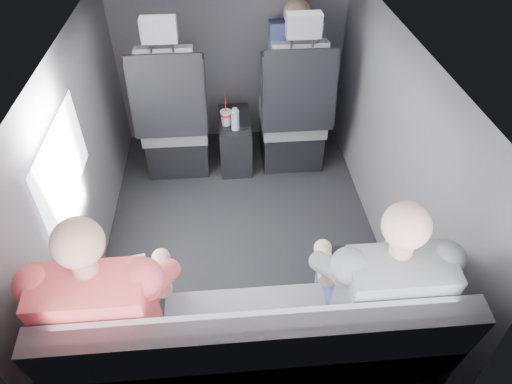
{
  "coord_description": "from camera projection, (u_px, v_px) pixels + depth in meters",
  "views": [
    {
      "loc": [
        -0.09,
        -2.15,
        2.24
      ],
      "look_at": [
        0.09,
        -0.05,
        0.44
      ],
      "focal_mm": 32.0,
      "sensor_mm": 36.0,
      "label": 1
    }
  ],
  "objects": [
    {
      "name": "floor",
      "position": [
        242.0,
        238.0,
        3.09
      ],
      "size": [
        2.6,
        2.6,
        0.0
      ],
      "primitive_type": "plane",
      "color": "black",
      "rests_on": "ground"
    },
    {
      "name": "ceiling",
      "position": [
        237.0,
        45.0,
        2.22
      ],
      "size": [
        2.6,
        2.6,
        0.0
      ],
      "primitive_type": "plane",
      "rotation": [
        3.14,
        0.0,
        0.0
      ],
      "color": "#B2B2AD",
      "rests_on": "panel_back"
    },
    {
      "name": "panel_left",
      "position": [
        83.0,
        165.0,
        2.6
      ],
      "size": [
        0.02,
        2.6,
        1.35
      ],
      "primitive_type": "cube",
      "color": "#56565B",
      "rests_on": "floor"
    },
    {
      "name": "panel_right",
      "position": [
        391.0,
        150.0,
        2.71
      ],
      "size": [
        0.02,
        2.6,
        1.35
      ],
      "primitive_type": "cube",
      "color": "#56565B",
      "rests_on": "floor"
    },
    {
      "name": "panel_front",
      "position": [
        231.0,
        62.0,
        3.64
      ],
      "size": [
        1.8,
        0.02,
        1.35
      ],
      "primitive_type": "cube",
      "color": "#56565B",
      "rests_on": "floor"
    },
    {
      "name": "panel_back",
      "position": [
        261.0,
        366.0,
        1.67
      ],
      "size": [
        1.8,
        0.02,
        1.35
      ],
      "primitive_type": "cube",
      "color": "#56565B",
      "rests_on": "floor"
    },
    {
      "name": "side_window",
      "position": [
        63.0,
        165.0,
        2.23
      ],
      "size": [
        0.02,
        0.75,
        0.42
      ],
      "primitive_type": "cube",
      "color": "white",
      "rests_on": "panel_left"
    },
    {
      "name": "seatbelt",
      "position": [
        300.0,
        81.0,
        3.11
      ],
      "size": [
        0.35,
        0.11,
        0.59
      ],
      "primitive_type": "cube",
      "rotation": [
        -0.14,
        0.49,
        0.0
      ],
      "color": "black",
      "rests_on": "front_seat_right"
    },
    {
      "name": "front_seat_left",
      "position": [
        175.0,
        124.0,
        3.44
      ],
      "size": [
        0.52,
        0.58,
        1.26
      ],
      "color": "black",
      "rests_on": "floor"
    },
    {
      "name": "front_seat_right",
      "position": [
        293.0,
        119.0,
        3.5
      ],
      "size": [
        0.52,
        0.58,
        1.26
      ],
      "color": "black",
      "rests_on": "floor"
    },
    {
      "name": "center_console",
      "position": [
        235.0,
        141.0,
        3.63
      ],
      "size": [
        0.24,
        0.48,
        0.41
      ],
      "color": "black",
      "rests_on": "floor"
    },
    {
      "name": "rear_bench",
      "position": [
        255.0,
        358.0,
        2.09
      ],
      "size": [
        1.6,
        0.57,
        0.92
      ],
      "color": "slate",
      "rests_on": "floor"
    },
    {
      "name": "soda_cup",
      "position": [
        226.0,
        118.0,
        3.39
      ],
      "size": [
        0.09,
        0.09,
        0.26
      ],
      "color": "white",
      "rests_on": "center_console"
    },
    {
      "name": "water_bottle",
      "position": [
        235.0,
        120.0,
        3.34
      ],
      "size": [
        0.06,
        0.06,
        0.18
      ],
      "color": "#9DC0D4",
      "rests_on": "center_console"
    },
    {
      "name": "laptop_white",
      "position": [
        107.0,
        283.0,
        2.01
      ],
      "size": [
        0.36,
        0.35,
        0.24
      ],
      "color": "silver",
      "rests_on": "passenger_rear_left"
    },
    {
      "name": "laptop_black",
      "position": [
        369.0,
        266.0,
        2.08
      ],
      "size": [
        0.33,
        0.3,
        0.23
      ],
      "color": "black",
      "rests_on": "passenger_rear_right"
    },
    {
      "name": "passenger_rear_left",
      "position": [
        114.0,
        308.0,
        1.91
      ],
      "size": [
        0.5,
        0.62,
        1.23
      ],
      "color": "#2F2E33",
      "rests_on": "rear_bench"
    },
    {
      "name": "passenger_rear_right",
      "position": [
        374.0,
        291.0,
        1.99
      ],
      "size": [
        0.49,
        0.62,
        1.21
      ],
      "color": "navy",
      "rests_on": "rear_bench"
    },
    {
      "name": "passenger_front_right",
      "position": [
        294.0,
        62.0,
        3.47
      ],
      "size": [
        0.39,
        0.39,
        0.78
      ],
      "color": "navy",
      "rests_on": "front_seat_right"
    }
  ]
}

